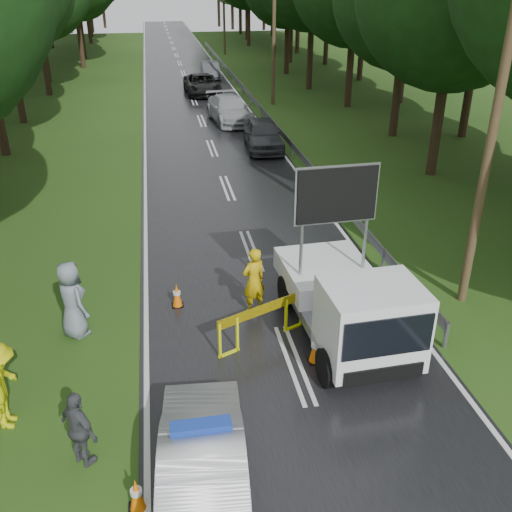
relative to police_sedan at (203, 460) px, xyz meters
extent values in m
plane|color=#224614|center=(2.37, 3.17, -0.68)|extent=(160.00, 160.00, 0.00)
cube|color=black|center=(2.37, 33.17, -0.67)|extent=(7.00, 140.00, 0.02)
cylinder|color=gray|center=(6.07, 3.17, -0.33)|extent=(0.12, 0.12, 0.70)
cube|color=gray|center=(6.07, 33.17, -0.13)|extent=(0.05, 60.00, 0.30)
cylinder|color=#4C3423|center=(7.57, 5.17, 4.32)|extent=(0.24, 0.24, 10.00)
cylinder|color=#4C3423|center=(7.57, 31.17, 4.32)|extent=(0.24, 0.24, 10.00)
cylinder|color=#4C3423|center=(7.57, 57.17, 4.32)|extent=(0.24, 0.24, 10.00)
imported|color=silver|center=(0.00, 0.00, 0.00)|extent=(1.72, 4.18, 1.35)
cube|color=#1938A5|center=(0.00, 0.00, 0.74)|extent=(1.03, 0.35, 0.13)
cube|color=gray|center=(3.79, 4.48, -0.10)|extent=(2.29, 4.47, 0.26)
cube|color=white|center=(3.75, 5.52, 0.31)|extent=(2.30, 2.60, 0.57)
cube|color=white|center=(3.88, 2.61, 0.63)|extent=(2.16, 1.76, 1.77)
cube|color=black|center=(3.92, 1.75, 0.83)|extent=(1.93, 0.13, 0.89)
cube|color=black|center=(3.77, 5.10, 2.66)|extent=(1.98, 0.22, 1.35)
cylinder|color=black|center=(2.90, 2.35, -0.24)|extent=(0.33, 0.89, 0.88)
cylinder|color=black|center=(4.88, 2.44, -0.24)|extent=(0.33, 0.89, 0.88)
cylinder|color=black|center=(2.75, 5.68, -0.24)|extent=(0.33, 0.89, 0.88)
cylinder|color=black|center=(4.72, 5.77, -0.24)|extent=(0.33, 0.89, 0.88)
cube|color=#E4F40D|center=(0.71, 3.67, -0.20)|extent=(0.08, 0.08, 0.96)
cube|color=#E4F40D|center=(1.15, 3.87, -0.20)|extent=(0.08, 0.08, 0.96)
cube|color=#E4F40D|center=(2.45, 4.47, -0.20)|extent=(0.08, 0.08, 0.96)
cube|color=#E4F40D|center=(2.89, 4.67, -0.20)|extent=(0.08, 0.08, 0.96)
cube|color=#F2CC00|center=(1.80, 4.17, 0.23)|extent=(2.28, 1.08, 0.24)
imported|color=gold|center=(1.84, 5.59, 0.24)|extent=(0.78, 0.66, 1.83)
imported|color=#1928A7|center=(3.87, 3.67, 0.28)|extent=(1.13, 1.02, 1.92)
imported|color=#CBD10B|center=(-3.66, 2.27, 0.27)|extent=(0.76, 1.25, 1.89)
imported|color=#45474D|center=(-2.11, 0.97, 0.11)|extent=(0.92, 0.94, 1.58)
imported|color=slate|center=(-2.67, 5.27, 0.32)|extent=(1.08, 1.16, 1.99)
imported|color=#3A3D42|center=(4.92, 20.67, 0.07)|extent=(2.03, 4.48, 1.49)
imported|color=#9B9EA2|center=(4.01, 26.67, 0.06)|extent=(2.65, 5.31, 1.48)
imported|color=black|center=(3.17, 35.37, 0.03)|extent=(2.53, 5.17, 1.42)
imported|color=#3D4044|center=(4.48, 42.25, -0.01)|extent=(1.43, 4.04, 1.33)
cube|color=black|center=(-1.13, -0.23, -0.66)|extent=(0.32, 0.32, 0.03)
cone|color=orange|center=(-1.13, -0.23, -0.32)|extent=(0.27, 0.27, 0.67)
cube|color=black|center=(2.87, 3.17, -0.66)|extent=(0.36, 0.36, 0.03)
cone|color=orange|center=(2.87, 3.17, -0.28)|extent=(0.30, 0.30, 0.75)
cube|color=black|center=(2.88, 5.92, -0.66)|extent=(0.33, 0.33, 0.03)
cone|color=orange|center=(2.88, 5.92, -0.32)|extent=(0.27, 0.27, 0.67)
cube|color=black|center=(-0.15, 6.17, -0.66)|extent=(0.32, 0.32, 0.03)
cone|color=orange|center=(-0.15, 6.17, -0.33)|extent=(0.27, 0.27, 0.67)
cube|color=black|center=(4.77, 4.67, -0.66)|extent=(0.36, 0.36, 0.03)
cone|color=orange|center=(4.77, 4.67, -0.28)|extent=(0.30, 0.30, 0.74)
camera|label=1|loc=(-0.34, -7.12, 7.42)|focal=40.00mm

